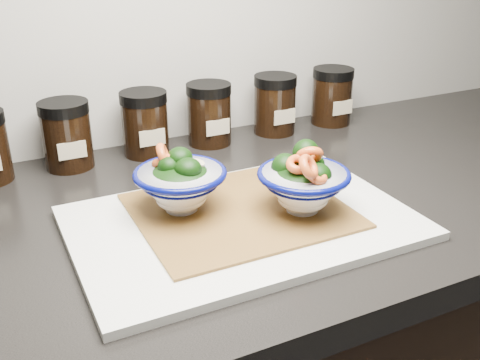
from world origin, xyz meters
name	(u,v)px	position (x,y,z in m)	size (l,w,h in m)	color
countertop	(218,217)	(0.00, 1.45, 0.88)	(3.50, 0.60, 0.04)	black
cutting_board	(242,223)	(0.00, 1.38, 0.91)	(0.45, 0.30, 0.01)	silver
bamboo_mat	(240,210)	(0.01, 1.40, 0.91)	(0.28, 0.24, 0.00)	olive
bowl_left	(180,183)	(-0.06, 1.43, 0.96)	(0.13, 0.13, 0.10)	white
bowl_right	(304,182)	(0.09, 1.36, 0.96)	(0.13, 0.13, 0.10)	white
spice_jar_b	(67,135)	(-0.17, 1.69, 0.96)	(0.08, 0.08, 0.11)	black
spice_jar_c	(145,123)	(-0.03, 1.69, 0.96)	(0.08, 0.08, 0.11)	black
spice_jar_d	(209,114)	(0.09, 1.69, 0.96)	(0.08, 0.08, 0.11)	black
spice_jar_e	(275,104)	(0.23, 1.69, 0.96)	(0.08, 0.08, 0.11)	black
spice_jar_f	(332,96)	(0.36, 1.69, 0.96)	(0.08, 0.08, 0.11)	black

